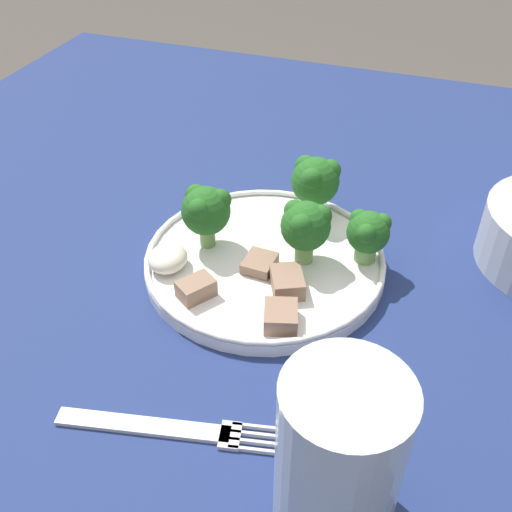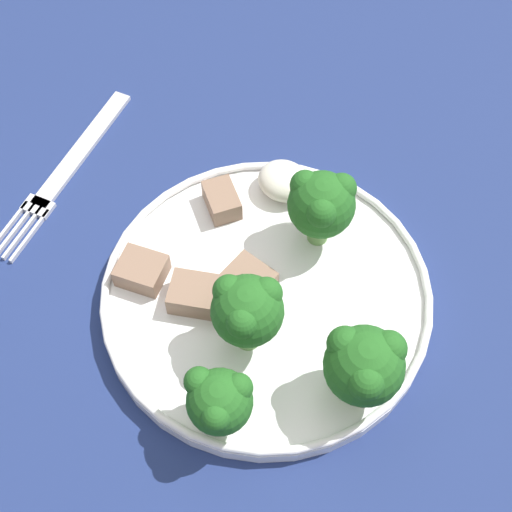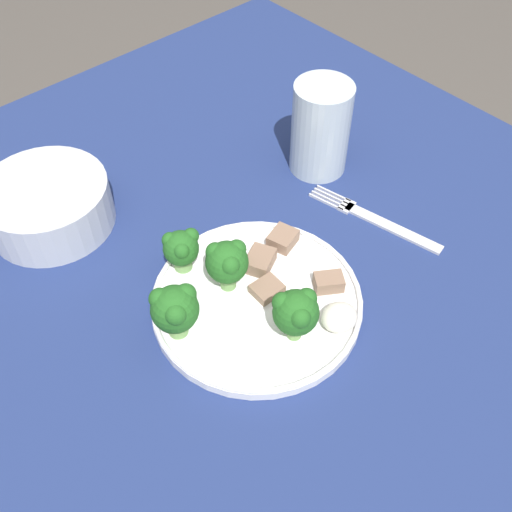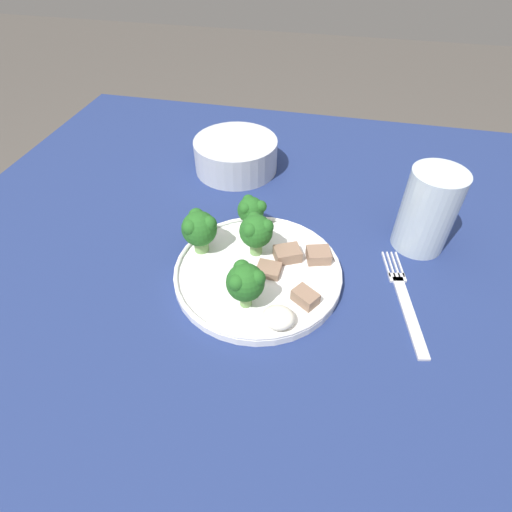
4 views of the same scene
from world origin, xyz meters
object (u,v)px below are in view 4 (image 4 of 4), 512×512
Objects in this scene: drinking_glass at (426,215)px; fork at (405,300)px; dinner_plate at (258,271)px; cream_bowl at (236,156)px.

fork is at bearing -100.13° from drinking_glass.
dinner_plate is at bearing -151.57° from drinking_glass.
cream_bowl is 1.23× the size of drinking_glass.
fork is (0.21, -0.00, -0.01)m from dinner_plate.
dinner_plate is 1.86× the size of drinking_glass.
cream_bowl reaches higher than dinner_plate.
fork is 1.45× the size of drinking_glass.
dinner_plate reaches higher than fork.
fork is at bearing -41.85° from cream_bowl.
drinking_glass reaches higher than dinner_plate.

